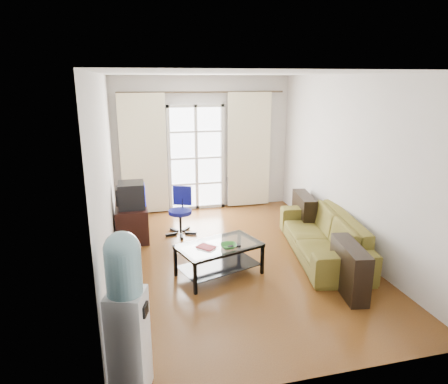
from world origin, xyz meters
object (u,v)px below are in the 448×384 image
Objects in this scene: coffee_table at (219,255)px; water_cooler at (127,312)px; crt_tv at (130,195)px; sofa at (323,235)px; task_chair at (181,220)px; tv_stand at (132,222)px.

water_cooler reaches higher than coffee_table.
crt_tv is at bearing 106.15° from water_cooler.
task_chair reaches higher than sofa.
crt_tv reaches higher than task_chair.
sofa is at bearing 54.34° from water_cooler.
tv_stand is 0.50m from crt_tv.
crt_tv is at bearing -105.07° from sofa.
sofa is at bearing -25.76° from tv_stand.
crt_tv is 0.57× the size of task_chair.
sofa is 1.85× the size of coffee_table.
water_cooler is (-2.92, -2.17, 0.45)m from sofa.
sofa is 2.82× the size of task_chair.
coffee_table is 2.65× the size of crt_tv.
crt_tv is 3.49m from water_cooler.
task_chair is at bearing 93.15° from water_cooler.
task_chair is at bearing 100.31° from coffee_table.
water_cooler reaches higher than sofa.
water_cooler is at bearing -122.81° from coffee_table.
sofa is 1.72m from coffee_table.
task_chair is at bearing -114.92° from sofa.
crt_tv is (-1.13, 1.59, 0.49)m from coffee_table.
water_cooler is at bearing -43.43° from sofa.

